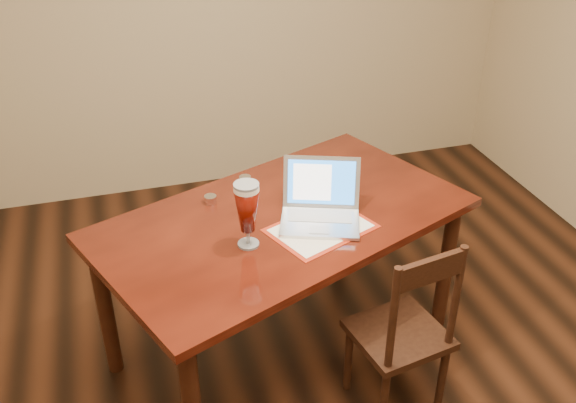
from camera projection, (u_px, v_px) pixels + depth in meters
name	position (u px, v px, depth m)	size (l,w,h in m)	color
room_shell	(332.00, 60.00, 2.07)	(4.51, 5.01, 2.71)	tan
dining_table	(283.00, 232.00, 3.07)	(1.98, 1.56, 1.12)	#50150A
dining_chair	(403.00, 333.00, 2.88)	(0.46, 0.44, 0.94)	black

